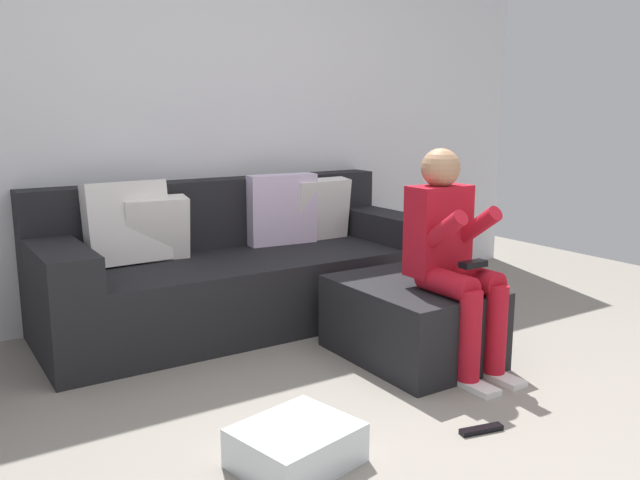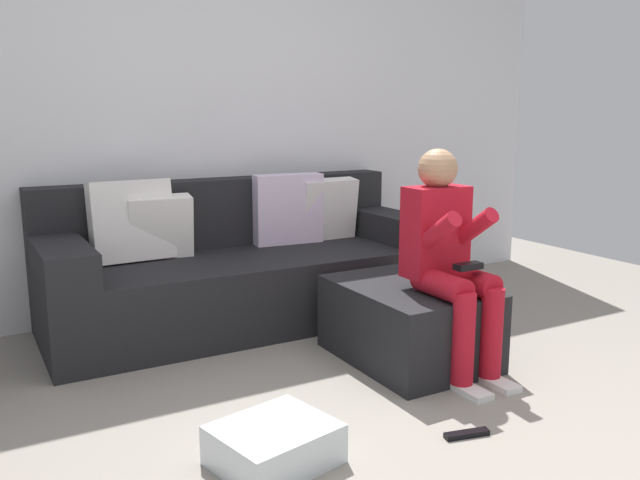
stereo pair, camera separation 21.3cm
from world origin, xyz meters
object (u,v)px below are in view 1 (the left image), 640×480
at_px(couch_sectional, 236,269).
at_px(ottoman, 411,321).
at_px(storage_bin, 296,445).
at_px(remote_near_ottoman, 481,430).
at_px(person_seated, 452,252).

height_order(couch_sectional, ottoman, couch_sectional).
height_order(ottoman, storage_bin, ottoman).
bearing_deg(remote_near_ottoman, person_seated, 69.96).
bearing_deg(remote_near_ottoman, storage_bin, 178.16).
distance_m(person_seated, remote_near_ottoman, 0.91).
bearing_deg(ottoman, remote_near_ottoman, -110.71).
bearing_deg(ottoman, person_seated, -70.26).
bearing_deg(couch_sectional, ottoman, -64.45).
bearing_deg(ottoman, couch_sectional, 115.55).
xyz_separation_m(person_seated, remote_near_ottoman, (-0.38, -0.59, -0.59)).
xyz_separation_m(storage_bin, remote_near_ottoman, (0.76, -0.20, -0.06)).
xyz_separation_m(ottoman, remote_near_ottoman, (-0.30, -0.80, -0.19)).
bearing_deg(couch_sectional, storage_bin, -108.62).
bearing_deg(storage_bin, remote_near_ottoman, -14.44).
relative_size(ottoman, storage_bin, 2.00).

